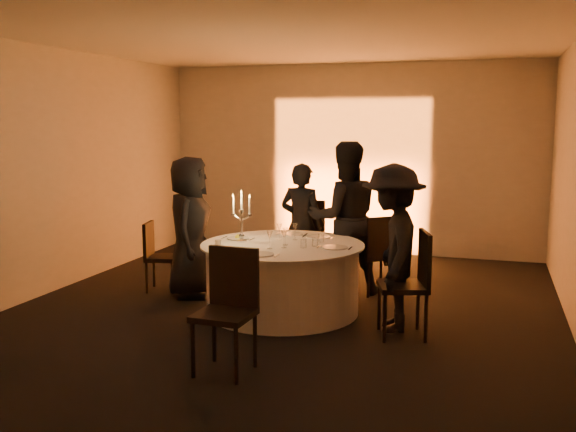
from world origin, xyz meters
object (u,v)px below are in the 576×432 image
(guest_back_right, at_px, (345,218))
(coffee_cup, at_px, (218,243))
(chair_right, at_px, (412,277))
(chair_left, at_px, (157,252))
(guest_left, at_px, (190,227))
(chair_back_right, at_px, (378,250))
(guest_back_left, at_px, (302,224))
(candelabra, at_px, (242,224))
(chair_front, at_px, (228,302))
(guest_right, at_px, (393,248))
(chair_back_left, at_px, (311,232))
(banquet_table, at_px, (283,278))

(guest_back_right, bearing_deg, coffee_cup, 23.53)
(chair_right, xyz_separation_m, guest_back_right, (-0.98, 1.38, 0.34))
(chair_left, xyz_separation_m, guest_left, (0.51, -0.11, 0.36))
(chair_back_right, relative_size, coffee_cup, 8.88)
(guest_back_left, xyz_separation_m, candelabra, (-0.33, -1.25, 0.18))
(chair_left, xyz_separation_m, chair_front, (1.86, -2.11, 0.11))
(chair_back_right, distance_m, guest_right, 1.35)
(guest_left, bearing_deg, chair_back_left, -50.93)
(guest_left, bearing_deg, guest_back_right, -80.92)
(chair_left, distance_m, guest_back_left, 1.86)
(chair_left, height_order, coffee_cup, chair_left)
(coffee_cup, bearing_deg, guest_back_right, 49.47)
(chair_front, relative_size, guest_back_left, 0.66)
(guest_right, bearing_deg, chair_left, -112.34)
(coffee_cup, bearing_deg, chair_left, 148.27)
(banquet_table, xyz_separation_m, guest_right, (1.24, -0.23, 0.46))
(chair_right, bearing_deg, coffee_cup, -109.63)
(guest_right, bearing_deg, guest_back_left, -147.18)
(guest_back_right, xyz_separation_m, coffee_cup, (-1.11, -1.29, -0.13))
(chair_back_right, distance_m, chair_right, 1.54)
(chair_front, distance_m, candelabra, 1.82)
(guest_back_left, relative_size, candelabra, 2.71)
(chair_left, bearing_deg, chair_right, -117.31)
(guest_back_right, relative_size, candelabra, 3.21)
(banquet_table, relative_size, chair_back_right, 1.84)
(guest_back_right, bearing_deg, banquet_table, 38.12)
(chair_right, bearing_deg, guest_right, -145.02)
(guest_left, bearing_deg, chair_left, 65.25)
(guest_left, xyz_separation_m, guest_right, (2.51, -0.52, 0.00))
(chair_left, height_order, candelabra, candelabra)
(chair_left, relative_size, coffee_cup, 7.84)
(chair_left, distance_m, chair_front, 2.81)
(chair_front, bearing_deg, guest_left, 126.15)
(chair_back_left, relative_size, guest_right, 0.63)
(chair_front, relative_size, guest_right, 0.62)
(guest_back_left, distance_m, guest_back_right, 0.68)
(guest_left, bearing_deg, chair_right, -116.80)
(chair_left, relative_size, chair_front, 0.83)
(chair_back_right, xyz_separation_m, guest_left, (-2.16, -0.75, 0.29))
(chair_back_left, relative_size, guest_back_left, 0.67)
(banquet_table, relative_size, guest_back_right, 0.96)
(candelabra, bearing_deg, coffee_cup, -118.43)
(guest_back_left, bearing_deg, chair_back_right, 175.84)
(chair_left, bearing_deg, chair_front, -152.22)
(chair_left, height_order, guest_back_left, guest_back_left)
(guest_back_left, distance_m, coffee_cup, 1.62)
(chair_back_left, relative_size, guest_left, 0.63)
(banquet_table, distance_m, guest_back_left, 1.30)
(chair_back_left, xyz_separation_m, chair_back_right, (1.04, -0.67, -0.05))
(guest_right, bearing_deg, guest_left, -112.26)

